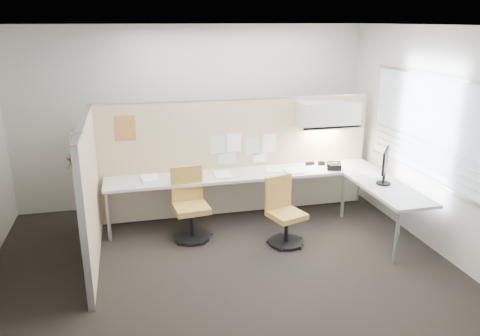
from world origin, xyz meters
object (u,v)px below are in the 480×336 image
object	(u,v)px
chair_left	(190,206)
monitor	(385,164)
desk	(270,183)
chair_right	(284,213)
phone	(334,166)

from	to	relation	value
chair_left	monitor	world-z (taller)	monitor
desk	chair_right	xyz separation A→B (m)	(-0.02, -0.70, -0.19)
chair_right	monitor	bearing A→B (deg)	-20.64
chair_right	phone	distance (m)	1.29
chair_right	phone	xyz separation A→B (m)	(1.01, 0.71, 0.37)
phone	monitor	bearing A→B (deg)	-44.41
phone	chair_left	bearing A→B (deg)	-153.89
monitor	phone	xyz separation A→B (m)	(-0.38, 0.77, -0.23)
chair_left	phone	distance (m)	2.23
chair_left	chair_right	size ratio (longest dim) A/B	1.08
desk	monitor	world-z (taller)	monitor
chair_left	phone	size ratio (longest dim) A/B	3.68
chair_left	chair_right	distance (m)	1.27
chair_right	phone	bearing A→B (deg)	16.99
monitor	phone	bearing A→B (deg)	63.07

